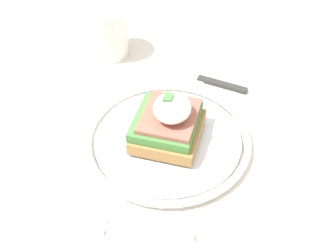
{
  "coord_description": "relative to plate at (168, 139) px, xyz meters",
  "views": [
    {
      "loc": [
        -0.43,
        -0.06,
        1.2
      ],
      "look_at": [
        -0.02,
        0.05,
        0.78
      ],
      "focal_mm": 45.0,
      "sensor_mm": 36.0,
      "label": 1
    }
  ],
  "objects": [
    {
      "name": "plate",
      "position": [
        0.0,
        0.0,
        0.0
      ],
      "size": [
        0.24,
        0.24,
        0.02
      ],
      "color": "silver",
      "rests_on": "dining_table"
    },
    {
      "name": "fork",
      "position": [
        -0.16,
        0.01,
        -0.01
      ],
      "size": [
        0.04,
        0.15,
        0.0
      ],
      "color": "silver",
      "rests_on": "dining_table"
    },
    {
      "name": "knife",
      "position": [
        0.16,
        -0.02,
        -0.01
      ],
      "size": [
        0.05,
        0.2,
        0.01
      ],
      "color": "#2D2D2D",
      "rests_on": "dining_table"
    },
    {
      "name": "dining_table",
      "position": [
        0.02,
        -0.05,
        -0.12
      ],
      "size": [
        1.11,
        0.76,
        0.75
      ],
      "color": "beige",
      "rests_on": "ground_plane"
    },
    {
      "name": "sandwich",
      "position": [
        0.0,
        -0.0,
        0.03
      ],
      "size": [
        0.14,
        0.09,
        0.08
      ],
      "color": "#9E703D",
      "rests_on": "plate"
    },
    {
      "name": "cup",
      "position": [
        0.19,
        0.17,
        0.04
      ],
      "size": [
        0.08,
        0.08,
        0.09
      ],
      "color": "white",
      "rests_on": "dining_table"
    }
  ]
}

